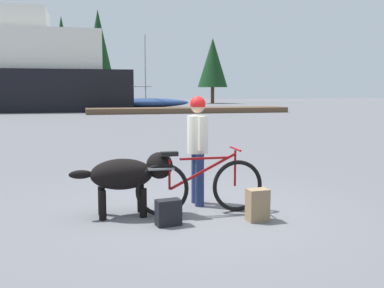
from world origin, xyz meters
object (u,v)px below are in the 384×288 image
Objects in this scene: bicycle at (200,186)px; person_cyclist at (198,140)px; backpack at (258,205)px; handbag_pannier at (168,213)px; dog at (129,174)px; sailboat_moored at (146,103)px.

bicycle is 1.11× the size of person_cyclist.
backpack reaches higher than handbag_pannier.
dog is 3.30× the size of backpack.
person_cyclist is 4.87× the size of handbag_pannier.
handbag_pannier is (-0.54, -0.44, -0.23)m from bicycle.
bicycle is 0.21× the size of sailboat_moored.
handbag_pannier is at bearing 176.06° from backpack.
person_cyclist is 1.21m from dog.
sailboat_moored is (4.08, 39.89, 0.26)m from backpack.
handbag_pannier is at bearing -123.82° from person_cyclist.
person_cyclist reaches higher than backpack.
dog reaches higher than handbag_pannier.
sailboat_moored is at bearing 81.69° from dog.
sailboat_moored reaches higher than backpack.
handbag_pannier is at bearing -53.17° from dog.
person_cyclist is 0.19× the size of sailboat_moored.
person_cyclist reaches higher than dog.
person_cyclist reaches higher than handbag_pannier.
handbag_pannier is (-0.64, -0.96, -0.82)m from person_cyclist.
backpack is (1.64, -0.67, -0.37)m from dog.
sailboat_moored is (4.65, 38.85, -0.52)m from person_cyclist.
bicycle is 0.73m from handbag_pannier.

